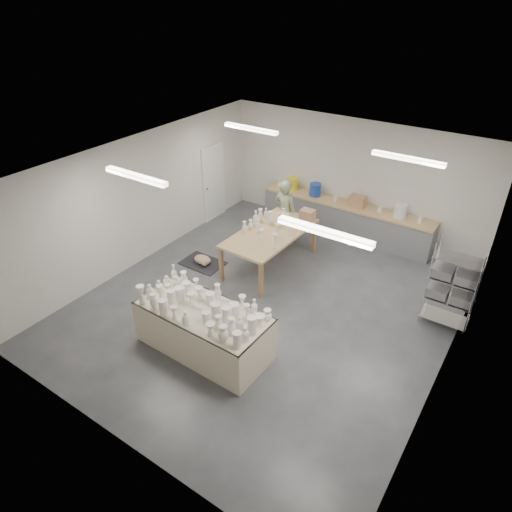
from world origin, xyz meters
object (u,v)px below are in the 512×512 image
Objects in this scene: drying_table at (204,328)px; red_stool at (290,229)px; work_table at (274,230)px; potter at (285,212)px.

drying_table is 6.80× the size of red_stool.
red_stool is (-0.84, 4.50, -0.21)m from drying_table.
drying_table is at bearing -79.46° from red_stool.
red_stool is at bearing 105.27° from work_table.
work_table is 1.50m from red_stool.
red_stool is (-0.00, 0.27, -0.58)m from potter.
work_table is at bearing 111.83° from potter.
work_table is 1.10m from potter.
drying_table is 3.25m from work_table.
work_table is at bearing -76.31° from red_stool.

